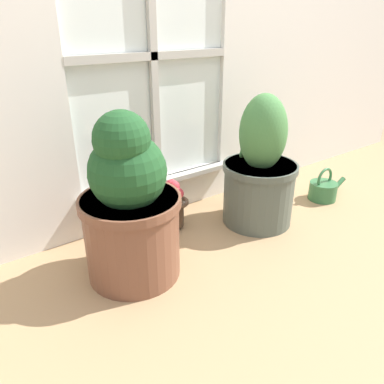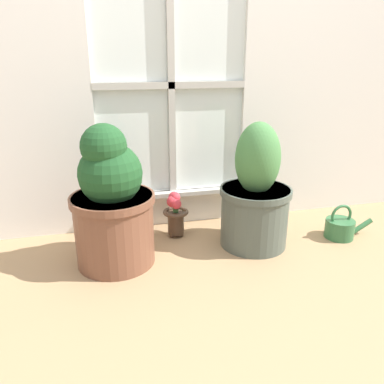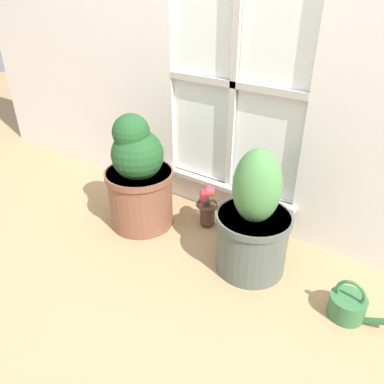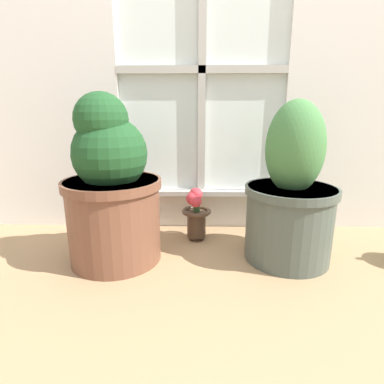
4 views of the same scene
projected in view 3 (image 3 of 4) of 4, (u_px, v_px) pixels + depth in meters
The scene contains 5 objects.
ground_plane at pixel (160, 269), 1.89m from camera, with size 10.00×10.00×0.00m, color tan.
potted_plant_left at pixel (139, 178), 2.11m from camera, with size 0.39×0.39×0.67m.
potted_plant_right at pixel (253, 224), 1.78m from camera, with size 0.36×0.36×0.65m.
flower_vase at pixel (207, 205), 2.16m from camera, with size 0.14×0.14×0.25m.
watering_can at pixel (348, 306), 1.60m from camera, with size 0.28×0.16×0.19m.
Camera 3 is at (0.97, -1.08, 1.28)m, focal length 35.00 mm.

